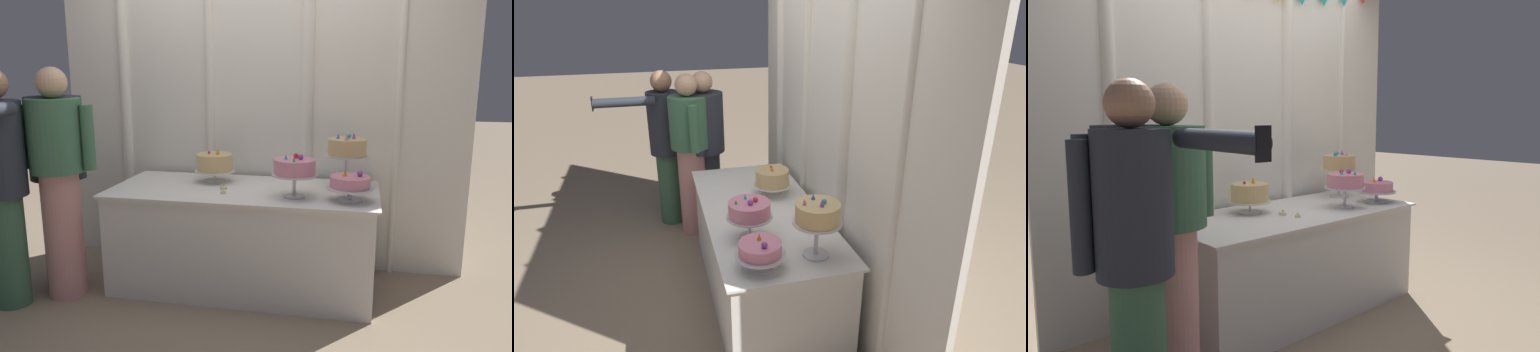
% 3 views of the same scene
% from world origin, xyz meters
% --- Properties ---
extents(ground_plane, '(24.00, 24.00, 0.00)m').
position_xyz_m(ground_plane, '(0.00, 0.00, 0.00)').
color(ground_plane, gray).
extents(draped_curtain, '(3.16, 0.16, 2.81)m').
position_xyz_m(draped_curtain, '(-0.02, 0.58, 1.48)').
color(draped_curtain, white).
rests_on(draped_curtain, ground_plane).
extents(cake_table, '(1.86, 0.84, 0.73)m').
position_xyz_m(cake_table, '(0.00, 0.10, 0.37)').
color(cake_table, white).
rests_on(cake_table, ground_plane).
extents(cake_display_leftmost, '(0.30, 0.30, 0.25)m').
position_xyz_m(cake_display_leftmost, '(-0.26, 0.25, 0.87)').
color(cake_display_leftmost, silver).
rests_on(cake_display_leftmost, cake_table).
extents(cake_display_midleft, '(0.30, 0.30, 0.29)m').
position_xyz_m(cake_display_midleft, '(0.38, -0.07, 0.92)').
color(cake_display_midleft, silver).
rests_on(cake_display_midleft, cake_table).
extents(cake_display_midright, '(0.30, 0.30, 0.39)m').
position_xyz_m(cake_display_midright, '(0.70, 0.27, 1.00)').
color(cake_display_midright, silver).
rests_on(cake_display_midright, cake_table).
extents(cake_display_rightmost, '(0.30, 0.30, 0.20)m').
position_xyz_m(cake_display_rightmost, '(0.74, -0.09, 0.84)').
color(cake_display_rightmost, silver).
rests_on(cake_display_rightmost, cake_table).
extents(tealight_far_left, '(0.05, 0.05, 0.04)m').
position_xyz_m(tealight_far_left, '(-0.13, 0.05, 0.74)').
color(tealight_far_left, beige).
rests_on(tealight_far_left, cake_table).
extents(tealight_near_left, '(0.04, 0.04, 0.03)m').
position_xyz_m(tealight_near_left, '(-0.10, -0.07, 0.74)').
color(tealight_near_left, beige).
rests_on(tealight_near_left, cake_table).
extents(guest_man_dark_suit, '(0.52, 0.48, 1.57)m').
position_xyz_m(guest_man_dark_suit, '(-1.28, -0.14, 0.84)').
color(guest_man_dark_suit, '#282D38').
rests_on(guest_man_dark_suit, ground_plane).
extents(guest_girl_blue_dress, '(0.46, 0.82, 1.57)m').
position_xyz_m(guest_girl_blue_dress, '(-1.45, -0.52, 0.87)').
color(guest_girl_blue_dress, '#3D6B4C').
rests_on(guest_girl_blue_dress, ground_plane).
extents(guest_man_pink_jacket, '(0.52, 0.39, 1.57)m').
position_xyz_m(guest_man_pink_jacket, '(-1.18, -0.30, 0.85)').
color(guest_man_pink_jacket, '#D6938E').
rests_on(guest_man_pink_jacket, ground_plane).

